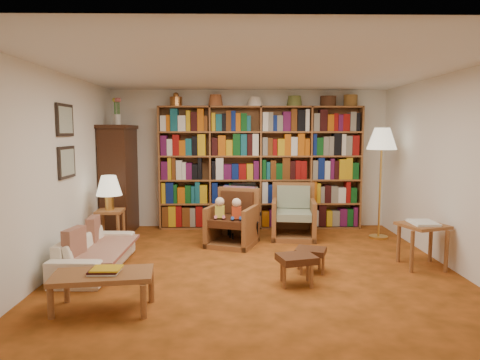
{
  "coord_description": "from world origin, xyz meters",
  "views": [
    {
      "loc": [
        -0.29,
        -5.34,
        1.75
      ],
      "look_at": [
        -0.19,
        0.6,
        1.08
      ],
      "focal_mm": 32.0,
      "sensor_mm": 36.0,
      "label": 1
    }
  ],
  "objects_px": {
    "side_table_lamp": "(110,220)",
    "wheelchair": "(243,213)",
    "armchair_sage": "(293,217)",
    "sofa": "(95,252)",
    "armchair_leather": "(232,221)",
    "footstool_b": "(311,253)",
    "floor_lamp": "(382,143)",
    "footstool_a": "(297,261)",
    "coffee_table": "(103,278)",
    "side_table_papers": "(422,231)"
  },
  "relations": [
    {
      "from": "wheelchair",
      "to": "side_table_papers",
      "type": "xyz_separation_m",
      "value": [
        2.28,
        -1.59,
        0.07
      ]
    },
    {
      "from": "floor_lamp",
      "to": "side_table_papers",
      "type": "xyz_separation_m",
      "value": [
        0.03,
        -1.53,
        -1.09
      ]
    },
    {
      "from": "side_table_lamp",
      "to": "footstool_b",
      "type": "distance_m",
      "value": 3.07
    },
    {
      "from": "sofa",
      "to": "floor_lamp",
      "type": "distance_m",
      "value": 4.64
    },
    {
      "from": "wheelchair",
      "to": "footstool_a",
      "type": "bearing_deg",
      "value": -75.79
    },
    {
      "from": "floor_lamp",
      "to": "footstool_a",
      "type": "xyz_separation_m",
      "value": [
        -1.68,
        -2.15,
        -1.28
      ]
    },
    {
      "from": "armchair_leather",
      "to": "footstool_b",
      "type": "relative_size",
      "value": 2.1
    },
    {
      "from": "armchair_leather",
      "to": "footstool_a",
      "type": "distance_m",
      "value": 1.97
    },
    {
      "from": "wheelchair",
      "to": "footstool_b",
      "type": "relative_size",
      "value": 2.04
    },
    {
      "from": "side_table_lamp",
      "to": "wheelchair",
      "type": "height_order",
      "value": "wheelchair"
    },
    {
      "from": "armchair_leather",
      "to": "coffee_table",
      "type": "distance_m",
      "value": 2.79
    },
    {
      "from": "armchair_sage",
      "to": "footstool_a",
      "type": "distance_m",
      "value": 2.27
    },
    {
      "from": "side_table_lamp",
      "to": "wheelchair",
      "type": "relative_size",
      "value": 0.65
    },
    {
      "from": "sofa",
      "to": "footstool_a",
      "type": "xyz_separation_m",
      "value": [
        2.48,
        -0.59,
        0.06
      ]
    },
    {
      "from": "sofa",
      "to": "side_table_papers",
      "type": "xyz_separation_m",
      "value": [
        4.2,
        0.02,
        0.25
      ]
    },
    {
      "from": "wheelchair",
      "to": "sofa",
      "type": "bearing_deg",
      "value": -139.97
    },
    {
      "from": "floor_lamp",
      "to": "footstool_a",
      "type": "relative_size",
      "value": 3.74
    },
    {
      "from": "armchair_leather",
      "to": "coffee_table",
      "type": "bearing_deg",
      "value": -116.82
    },
    {
      "from": "footstool_b",
      "to": "coffee_table",
      "type": "height_order",
      "value": "coffee_table"
    },
    {
      "from": "side_table_lamp",
      "to": "armchair_leather",
      "type": "distance_m",
      "value": 1.85
    },
    {
      "from": "coffee_table",
      "to": "side_table_lamp",
      "type": "bearing_deg",
      "value": 104.15
    },
    {
      "from": "side_table_papers",
      "to": "coffee_table",
      "type": "bearing_deg",
      "value": -160.89
    },
    {
      "from": "side_table_lamp",
      "to": "armchair_sage",
      "type": "height_order",
      "value": "armchair_sage"
    },
    {
      "from": "armchair_sage",
      "to": "side_table_papers",
      "type": "distance_m",
      "value": 2.19
    },
    {
      "from": "sofa",
      "to": "floor_lamp",
      "type": "xyz_separation_m",
      "value": [
        4.17,
        1.55,
        1.34
      ]
    },
    {
      "from": "side_table_lamp",
      "to": "floor_lamp",
      "type": "xyz_separation_m",
      "value": [
        4.27,
        0.52,
        1.14
      ]
    },
    {
      "from": "wheelchair",
      "to": "side_table_papers",
      "type": "distance_m",
      "value": 2.78
    },
    {
      "from": "wheelchair",
      "to": "side_table_lamp",
      "type": "bearing_deg",
      "value": -163.88
    },
    {
      "from": "armchair_leather",
      "to": "wheelchair",
      "type": "bearing_deg",
      "value": 64.52
    },
    {
      "from": "armchair_sage",
      "to": "coffee_table",
      "type": "distance_m",
      "value": 3.7
    },
    {
      "from": "armchair_leather",
      "to": "footstool_a",
      "type": "relative_size",
      "value": 1.9
    },
    {
      "from": "armchair_sage",
      "to": "wheelchair",
      "type": "xyz_separation_m",
      "value": [
        -0.83,
        -0.04,
        0.07
      ]
    },
    {
      "from": "side_table_lamp",
      "to": "floor_lamp",
      "type": "relative_size",
      "value": 0.32
    },
    {
      "from": "sofa",
      "to": "floor_lamp",
      "type": "bearing_deg",
      "value": -67.65
    },
    {
      "from": "side_table_lamp",
      "to": "armchair_sage",
      "type": "xyz_separation_m",
      "value": [
        2.85,
        0.63,
        -0.08
      ]
    },
    {
      "from": "armchair_sage",
      "to": "footstool_b",
      "type": "bearing_deg",
      "value": -90.81
    },
    {
      "from": "armchair_leather",
      "to": "footstool_a",
      "type": "xyz_separation_m",
      "value": [
        0.74,
        -1.82,
        -0.08
      ]
    },
    {
      "from": "side_table_lamp",
      "to": "coffee_table",
      "type": "bearing_deg",
      "value": -75.85
    },
    {
      "from": "armchair_sage",
      "to": "side_table_papers",
      "type": "relative_size",
      "value": 1.37
    },
    {
      "from": "side_table_lamp",
      "to": "wheelchair",
      "type": "distance_m",
      "value": 2.11
    },
    {
      "from": "armchair_leather",
      "to": "armchair_sage",
      "type": "height_order",
      "value": "armchair_sage"
    },
    {
      "from": "side_table_lamp",
      "to": "side_table_papers",
      "type": "relative_size",
      "value": 0.89
    },
    {
      "from": "armchair_leather",
      "to": "footstool_b",
      "type": "xyz_separation_m",
      "value": [
        0.99,
        -1.39,
        -0.11
      ]
    },
    {
      "from": "footstool_a",
      "to": "coffee_table",
      "type": "relative_size",
      "value": 0.48
    },
    {
      "from": "side_table_lamp",
      "to": "footstool_a",
      "type": "height_order",
      "value": "side_table_lamp"
    },
    {
      "from": "floor_lamp",
      "to": "coffee_table",
      "type": "distance_m",
      "value": 4.8
    },
    {
      "from": "sofa",
      "to": "side_table_lamp",
      "type": "distance_m",
      "value": 1.05
    },
    {
      "from": "sofa",
      "to": "armchair_sage",
      "type": "bearing_deg",
      "value": -57.02
    },
    {
      "from": "footstool_b",
      "to": "sofa",
      "type": "bearing_deg",
      "value": 176.7
    },
    {
      "from": "armchair_sage",
      "to": "side_table_lamp",
      "type": "bearing_deg",
      "value": -167.57
    }
  ]
}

